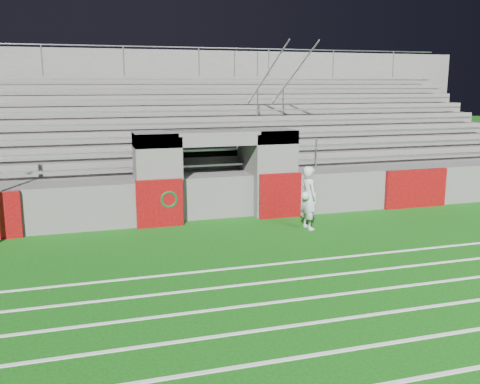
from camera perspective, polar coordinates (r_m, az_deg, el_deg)
name	(u,v)px	position (r m, az deg, el deg)	size (l,w,h in m)	color
ground	(254,252)	(12.88, 1.49, -6.38)	(90.00, 90.00, 0.00)	#0E4F0D
field_markings	(358,348)	(8.63, 12.44, -15.95)	(28.00, 8.09, 0.01)	white
stadium_structure	(187,151)	(20.13, -5.68, 4.39)	(26.00, 8.48, 5.42)	#565351
goalkeeper_with_ball	(309,198)	(14.78, 7.35, -0.60)	(0.54, 0.68, 1.76)	#B8BCC3
hose_coil	(169,199)	(15.07, -7.60, -0.69)	(0.52, 0.15, 0.56)	#0B3B15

